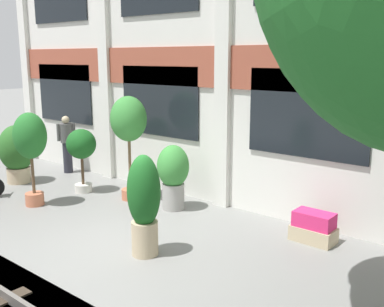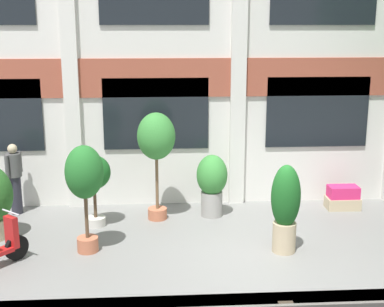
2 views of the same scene
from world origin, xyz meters
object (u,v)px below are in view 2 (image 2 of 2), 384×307
(potted_plant_fluted_column, at_px, (212,182))
(potted_plant_tall_urn, at_px, (85,178))
(potted_plant_square_trough, at_px, (343,198))
(potted_plant_terracotta_small, at_px, (94,177))
(resident_watching_tracks, at_px, (15,177))
(potted_plant_ribbed_drum, at_px, (285,205))
(potted_plant_low_pan, at_px, (156,141))

(potted_plant_fluted_column, bearing_deg, potted_plant_tall_urn, -145.10)
(potted_plant_square_trough, distance_m, potted_plant_tall_urn, 6.29)
(potted_plant_terracotta_small, bearing_deg, potted_plant_square_trough, 7.38)
(potted_plant_fluted_column, xyz_separation_m, resident_watching_tracks, (-4.54, 0.45, 0.07))
(potted_plant_fluted_column, distance_m, potted_plant_tall_urn, 3.26)
(potted_plant_ribbed_drum, relative_size, potted_plant_terracotta_small, 1.10)
(potted_plant_square_trough, bearing_deg, potted_plant_low_pan, -174.86)
(potted_plant_fluted_column, distance_m, potted_plant_square_trough, 3.25)
(potted_plant_terracotta_small, bearing_deg, resident_watching_tracks, 154.44)
(potted_plant_ribbed_drum, height_order, potted_plant_terracotta_small, potted_plant_ribbed_drum)
(potted_plant_terracotta_small, distance_m, potted_plant_tall_urn, 1.40)
(potted_plant_terracotta_small, xyz_separation_m, resident_watching_tracks, (-1.93, 0.92, -0.23))
(potted_plant_tall_urn, xyz_separation_m, resident_watching_tracks, (-1.92, 2.28, -0.59))
(potted_plant_low_pan, bearing_deg, potted_plant_ribbed_drum, -38.42)
(potted_plant_ribbed_drum, height_order, potted_plant_low_pan, potted_plant_low_pan)
(potted_plant_low_pan, bearing_deg, potted_plant_square_trough, 5.14)
(potted_plant_ribbed_drum, distance_m, potted_plant_square_trough, 3.15)
(potted_plant_ribbed_drum, bearing_deg, potted_plant_low_pan, 141.58)
(potted_plant_ribbed_drum, relative_size, potted_plant_square_trough, 2.20)
(potted_plant_fluted_column, height_order, potted_plant_terracotta_small, potted_plant_terracotta_small)
(potted_plant_terracotta_small, relative_size, potted_plant_tall_urn, 0.75)
(potted_plant_tall_urn, bearing_deg, potted_plant_terracotta_small, 89.71)
(potted_plant_ribbed_drum, bearing_deg, potted_plant_tall_urn, 176.26)
(potted_plant_terracotta_small, xyz_separation_m, potted_plant_low_pan, (1.35, 0.35, 0.69))
(potted_plant_fluted_column, xyz_separation_m, potted_plant_terracotta_small, (-2.61, -0.47, 0.30))
(potted_plant_square_trough, bearing_deg, resident_watching_tracks, 178.71)
(potted_plant_ribbed_drum, xyz_separation_m, potted_plant_tall_urn, (-3.82, 0.25, 0.52))
(potted_plant_tall_urn, bearing_deg, potted_plant_square_trough, 19.91)
(potted_plant_terracotta_small, relative_size, resident_watching_tracks, 0.96)
(potted_plant_tall_urn, relative_size, resident_watching_tracks, 1.28)
(potted_plant_fluted_column, distance_m, resident_watching_tracks, 4.56)
(potted_plant_terracotta_small, xyz_separation_m, potted_plant_tall_urn, (-0.01, -1.35, 0.36))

